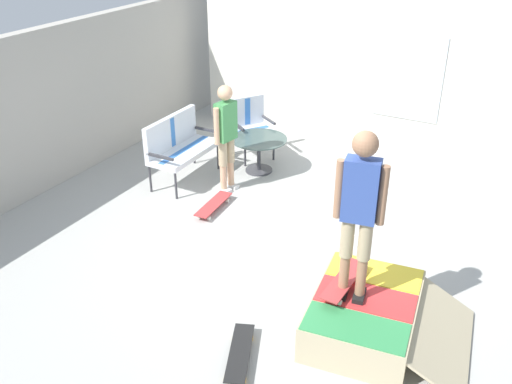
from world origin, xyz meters
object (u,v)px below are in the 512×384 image
at_px(skateboard_spare, 240,353).
at_px(person_watching, 226,131).
at_px(patio_bench, 178,143).
at_px(patio_table, 259,148).
at_px(skate_ramp, 367,314).
at_px(patio_chair_near_house, 250,122).
at_px(skateboard_on_ramp, 344,281).
at_px(person_skater, 359,205).
at_px(skateboard_by_bench, 214,205).

bearing_deg(skateboard_spare, person_watching, 33.32).
xyz_separation_m(patio_bench, patio_table, (0.84, -0.96, -0.21)).
height_order(skate_ramp, patio_chair_near_house, patio_chair_near_house).
bearing_deg(patio_bench, skateboard_on_ramp, -119.11).
xyz_separation_m(patio_bench, skateboard_on_ramp, (-1.93, -3.47, -0.11)).
bearing_deg(skateboard_spare, patio_bench, 43.66).
xyz_separation_m(skate_ramp, patio_bench, (1.98, 3.75, 0.40)).
relative_size(patio_table, person_skater, 0.51).
bearing_deg(skateboard_on_ramp, skateboard_by_bench, 61.53).
xyz_separation_m(skate_ramp, person_skater, (-0.05, 0.17, 1.26)).
bearing_deg(skateboard_spare, skateboard_by_bench, 37.52).
height_order(skateboard_spare, skateboard_on_ramp, skateboard_on_ramp).
distance_m(person_watching, skateboard_spare, 3.70).
bearing_deg(skateboard_on_ramp, patio_chair_near_house, 42.14).
distance_m(skate_ramp, person_watching, 3.62).
height_order(patio_table, skateboard_by_bench, patio_table).
bearing_deg(patio_bench, person_watching, -86.98).
relative_size(patio_bench, skateboard_spare, 1.54).
bearing_deg(person_skater, skateboard_by_bench, 60.91).
height_order(skate_ramp, patio_table, patio_table).
height_order(person_watching, skateboard_by_bench, person_watching).
xyz_separation_m(patio_table, skateboard_on_ramp, (-2.77, -2.51, 0.10)).
distance_m(patio_bench, skateboard_spare, 4.13).
bearing_deg(skateboard_by_bench, person_skater, -119.09).
xyz_separation_m(person_skater, skateboard_spare, (-0.93, 0.76, -1.39)).
xyz_separation_m(person_skater, skateboard_on_ramp, (0.10, 0.11, -0.96)).
relative_size(skate_ramp, person_skater, 0.97).
height_order(person_watching, person_skater, person_skater).
bearing_deg(skateboard_by_bench, skate_ramp, -116.65).
height_order(patio_chair_near_house, patio_table, patio_chair_near_house).
distance_m(patio_chair_near_house, patio_table, 0.67).
height_order(patio_chair_near_house, person_watching, person_watching).
xyz_separation_m(skate_ramp, skateboard_spare, (-0.98, 0.93, -0.13)).
distance_m(patio_bench, person_watching, 0.91).
distance_m(patio_bench, skateboard_on_ramp, 3.97).
distance_m(patio_bench, skateboard_by_bench, 1.29).
relative_size(person_watching, person_skater, 0.92).
height_order(person_watching, skateboard_on_ramp, person_watching).
distance_m(skate_ramp, patio_chair_near_house, 4.62).
bearing_deg(patio_table, skateboard_on_ramp, -137.90).
relative_size(skate_ramp, patio_bench, 1.38).
distance_m(skate_ramp, patio_table, 3.97).
bearing_deg(skateboard_by_bench, patio_chair_near_house, 14.07).
bearing_deg(skateboard_on_ramp, person_skater, -130.96).
xyz_separation_m(patio_chair_near_house, skateboard_by_bench, (-1.91, -0.48, -0.53)).
relative_size(person_watching, skateboard_by_bench, 2.02).
height_order(skateboard_by_bench, skateboard_spare, same).
bearing_deg(skateboard_on_ramp, person_watching, 52.98).
distance_m(person_skater, skateboard_by_bench, 3.25).
bearing_deg(patio_chair_near_house, skateboard_spare, -151.80).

